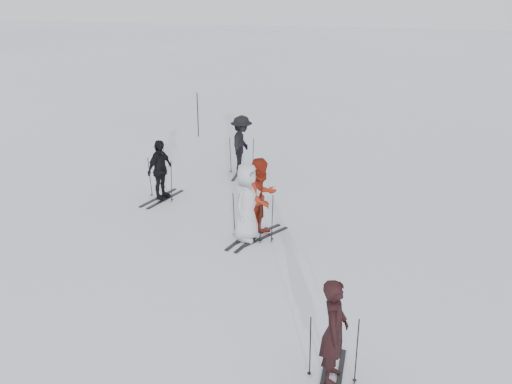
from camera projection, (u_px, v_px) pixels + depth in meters
ground at (246, 247)px, 13.18m from camera, size 120.00×120.00×0.00m
skier_near_dark at (334, 333)px, 8.58m from camera, size 0.42×0.63×1.71m
skier_red at (261, 199)px, 13.40m from camera, size 1.11×1.18×1.93m
skier_grey at (247, 203)px, 13.25m from camera, size 0.80×1.03×1.87m
skier_uphill_left at (160, 171)px, 15.72m from camera, size 0.65×1.06×1.68m
skier_uphill_far at (242, 145)px, 17.77m from camera, size 0.74×1.22×1.83m
skis_near_dark at (333, 348)px, 8.68m from camera, size 1.59×0.85×1.15m
skis_red at (261, 213)px, 13.54m from camera, size 1.83×1.57×1.18m
skis_grey at (247, 216)px, 13.38m from camera, size 1.77×1.23×1.18m
skis_uphill_left at (161, 179)px, 15.81m from camera, size 1.83×1.28×1.21m
skis_uphill_far at (242, 155)px, 17.89m from camera, size 1.67×0.95×1.19m
piste_marker at (198, 115)px, 21.91m from camera, size 0.05×0.05×1.72m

